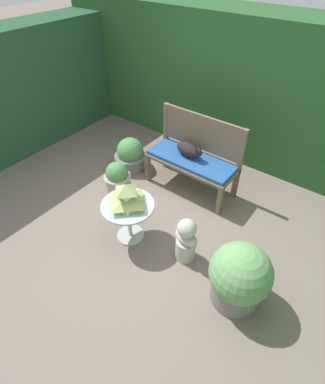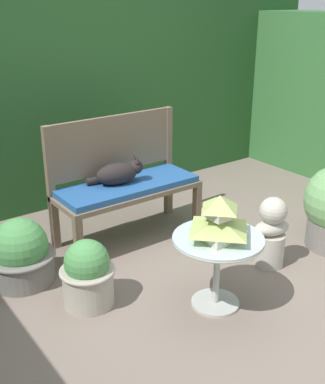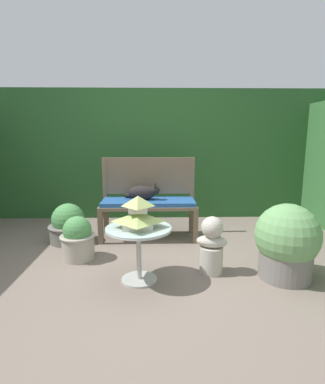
# 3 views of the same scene
# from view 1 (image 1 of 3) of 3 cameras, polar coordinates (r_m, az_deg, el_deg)

# --- Properties ---
(ground) EXTENTS (30.00, 30.00, 0.00)m
(ground) POSITION_cam_1_polar(r_m,az_deg,el_deg) (3.78, -2.79, -6.16)
(ground) COLOR #75665B
(foliage_hedge_back) EXTENTS (6.40, 0.91, 2.03)m
(foliage_hedge_back) POSITION_cam_1_polar(r_m,az_deg,el_deg) (4.93, 15.48, 18.76)
(foliage_hedge_back) COLOR #285628
(foliage_hedge_back) RESTS_ON ground
(foliage_hedge_left) EXTENTS (0.70, 3.50, 1.81)m
(foliage_hedge_left) POSITION_cam_1_polar(r_m,az_deg,el_deg) (5.34, -27.32, 16.17)
(foliage_hedge_left) COLOR #234C2D
(foliage_hedge_left) RESTS_ON ground
(garden_bench) EXTENTS (1.23, 0.48, 0.51)m
(garden_bench) POSITION_cam_1_polar(r_m,az_deg,el_deg) (4.05, 5.44, 5.56)
(garden_bench) COLOR brown
(garden_bench) RESTS_ON ground
(bench_backrest) EXTENTS (1.23, 0.06, 1.03)m
(bench_backrest) POSITION_cam_1_polar(r_m,az_deg,el_deg) (4.05, 7.45, 10.35)
(bench_backrest) COLOR brown
(bench_backrest) RESTS_ON ground
(cat) EXTENTS (0.46, 0.26, 0.22)m
(cat) POSITION_cam_1_polar(r_m,az_deg,el_deg) (4.01, 5.04, 8.04)
(cat) COLOR black
(cat) RESTS_ON garden_bench
(patio_table) EXTENTS (0.60, 0.60, 0.51)m
(patio_table) POSITION_cam_1_polar(r_m,az_deg,el_deg) (3.38, -6.54, -3.78)
(patio_table) COLOR #B7B7B2
(patio_table) RESTS_ON ground
(pagoda_birdhouse) EXTENTS (0.35, 0.35, 0.29)m
(pagoda_birdhouse) POSITION_cam_1_polar(r_m,az_deg,el_deg) (3.23, -6.85, -0.83)
(pagoda_birdhouse) COLOR beige
(pagoda_birdhouse) RESTS_ON patio_table
(garden_bust) EXTENTS (0.33, 0.23, 0.56)m
(garden_bust) POSITION_cam_1_polar(r_m,az_deg,el_deg) (3.25, 4.51, -9.07)
(garden_bust) COLOR #B7B2A3
(garden_bust) RESTS_ON ground
(potted_plant_path_edge) EXTENTS (0.50, 0.50, 0.49)m
(potted_plant_path_edge) POSITION_cam_1_polar(r_m,az_deg,el_deg) (4.60, -6.10, 7.00)
(potted_plant_path_edge) COLOR slate
(potted_plant_path_edge) RESTS_ON ground
(potted_plant_bench_right) EXTENTS (0.59, 0.59, 0.71)m
(potted_plant_bench_right) POSITION_cam_1_polar(r_m,az_deg,el_deg) (2.98, 14.41, -15.44)
(potted_plant_bench_right) COLOR slate
(potted_plant_bench_right) RESTS_ON ground
(potted_plant_hedge_corner) EXTENTS (0.38, 0.38, 0.47)m
(potted_plant_hedge_corner) POSITION_cam_1_polar(r_m,az_deg,el_deg) (4.14, -8.55, 2.58)
(potted_plant_hedge_corner) COLOR #ADA393
(potted_plant_hedge_corner) RESTS_ON ground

